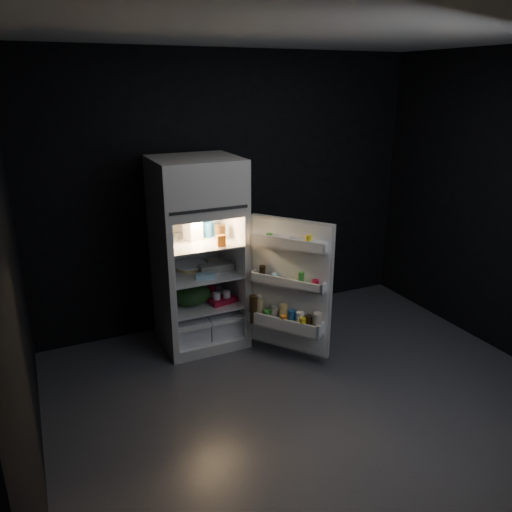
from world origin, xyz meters
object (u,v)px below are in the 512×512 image
milk_jug (193,227)px  yogurt_tray (223,300)px  fridge_door (289,290)px  egg_carton (216,267)px  refrigerator (197,247)px

milk_jug → yogurt_tray: (0.20, -0.18, -0.69)m
fridge_door → milk_jug: bearing=132.7°
egg_carton → yogurt_tray: bearing=-69.8°
fridge_door → egg_carton: (-0.46, 0.58, 0.08)m
milk_jug → yogurt_tray: milk_jug is taller
refrigerator → fridge_door: (0.60, -0.68, -0.28)m
fridge_door → refrigerator: bearing=131.7°
refrigerator → egg_carton: bearing=-33.6°
egg_carton → refrigerator: bearing=147.7°
fridge_door → milk_jug: (-0.63, 0.69, 0.47)m
egg_carton → fridge_door: bearing=-50.4°
refrigerator → fridge_door: size_ratio=1.46×
fridge_door → egg_carton: fridge_door is taller
egg_carton → yogurt_tray: (0.03, -0.08, -0.31)m
refrigerator → egg_carton: refrigerator is taller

